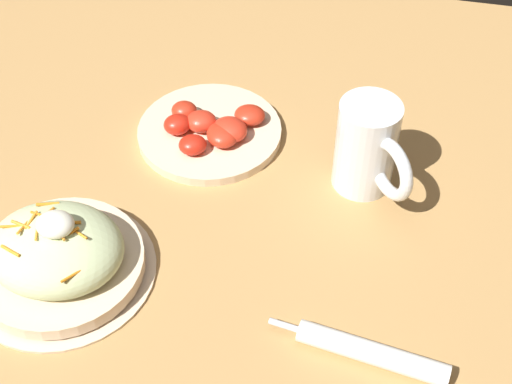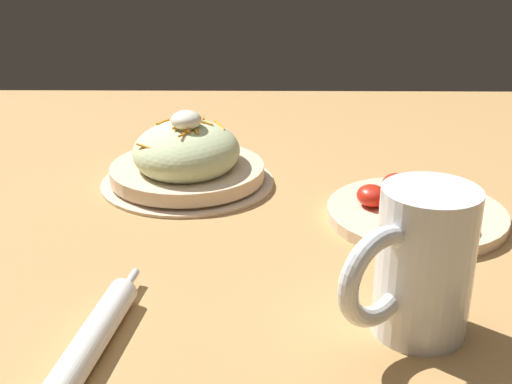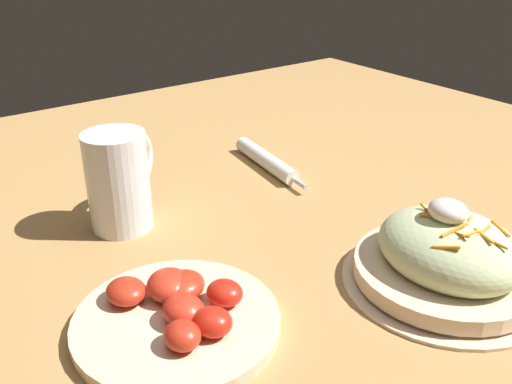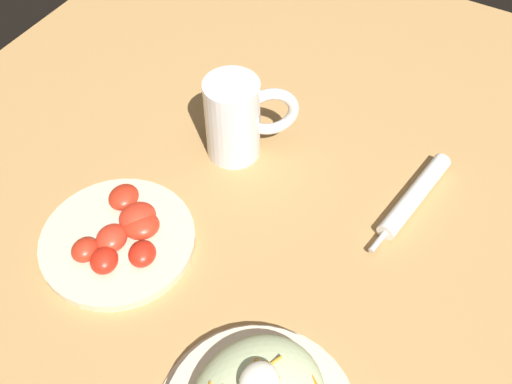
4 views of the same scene
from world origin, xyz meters
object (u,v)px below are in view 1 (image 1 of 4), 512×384
Objects in this scene: beer_mug at (367,150)px; napkin_roll at (370,352)px; tomato_plate at (211,130)px; salad_plate at (58,256)px.

beer_mug is 0.64× the size of napkin_roll.
beer_mug is 0.28m from napkin_roll.
beer_mug reaches higher than tomato_plate.
tomato_plate is at bearing 129.96° from napkin_roll.
beer_mug is 0.63× the size of tomato_plate.
tomato_plate reaches higher than napkin_roll.
napkin_roll is (0.04, -0.27, -0.05)m from beer_mug.
salad_plate is 0.39m from napkin_roll.
beer_mug is (0.34, 0.23, 0.03)m from salad_plate.
salad_plate reaches higher than tomato_plate.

